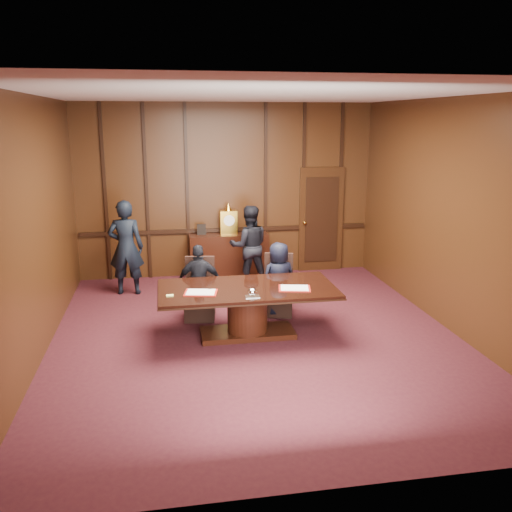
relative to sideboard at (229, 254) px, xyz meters
The scene contains 13 objects.
room 3.36m from the sideboard, 88.80° to the right, with size 7.00×7.04×3.50m.
sideboard is the anchor object (origin of this frame).
conference_table 3.17m from the sideboard, 92.14° to the right, with size 2.62×1.32×0.76m.
folder_left 3.43m from the sideboard, 103.78° to the right, with size 0.51×0.41×0.02m.
folder_right 3.42m from the sideboard, 80.66° to the right, with size 0.52×0.42×0.02m.
inkstand 3.64m from the sideboard, 91.87° to the right, with size 0.20×0.14×0.12m.
notepad 3.62m from the sideboard, 110.32° to the right, with size 0.10×0.07×0.01m, color #E5E470.
chair_left 2.42m from the sideboard, 108.44° to the right, with size 0.54×0.54×0.99m.
chair_right 2.36m from the sideboard, 76.79° to the right, with size 0.59×0.59×0.99m.
signatory_left 2.50m from the sideboard, 107.96° to the right, with size 0.73×0.30×1.25m, color black.
signatory_right 2.43m from the sideboard, 77.36° to the right, with size 0.60×0.39×1.23m, color black.
witness_left 2.18m from the sideboard, 158.69° to the right, with size 0.64×0.42×1.76m, color black.
witness_right 0.80m from the sideboard, 64.99° to the right, with size 0.77×0.60×1.58m, color black.
Camera 1 is at (-1.30, -7.45, 3.18)m, focal length 38.00 mm.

